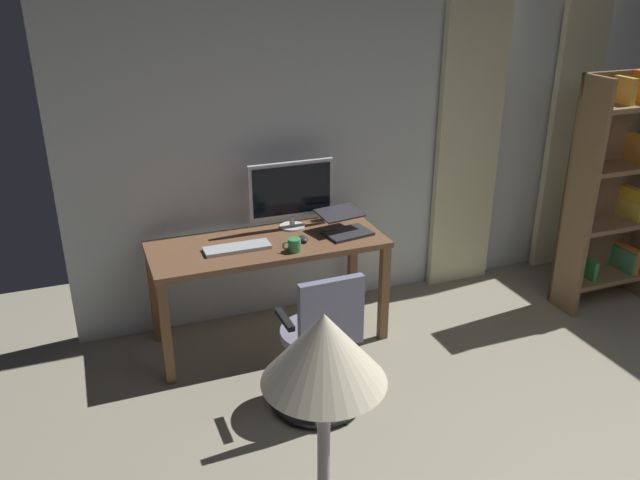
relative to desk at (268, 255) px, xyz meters
name	(u,v)px	position (x,y,z in m)	size (l,w,h in m)	color
back_room_partition	(405,127)	(-1.26, -0.46, 0.67)	(5.10, 0.10, 2.66)	silver
curtain_left_panel	(571,127)	(-2.76, -0.35, 0.58)	(0.43, 0.06, 2.47)	beige
curtain_right_panel	(469,137)	(-1.76, -0.35, 0.58)	(0.55, 0.06, 2.47)	beige
desk	(268,255)	(0.00, 0.00, 0.00)	(1.59, 0.63, 0.75)	brown
office_chair	(321,347)	(-0.05, 0.87, -0.22)	(0.56, 0.56, 0.93)	black
computer_monitor	(291,191)	(-0.24, -0.20, 0.36)	(0.61, 0.18, 0.48)	silver
computer_keyboard	(237,248)	(0.22, 0.05, 0.11)	(0.44, 0.14, 0.02)	#B7BCC1
laptop	(345,226)	(-0.55, 0.04, 0.15)	(0.36, 0.37, 0.15)	#333338
computer_mouse	(303,239)	(-0.23, 0.07, 0.12)	(0.06, 0.10, 0.04)	#333338
mug_coffee	(294,245)	(-0.12, 0.21, 0.14)	(0.13, 0.08, 0.09)	#3D9951
bookshelf	(615,191)	(-2.63, 0.35, 0.25)	(0.77, 0.30, 1.79)	olive
floor_lamp	(324,449)	(0.66, 2.75, 0.78)	(0.28, 0.28, 1.79)	black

